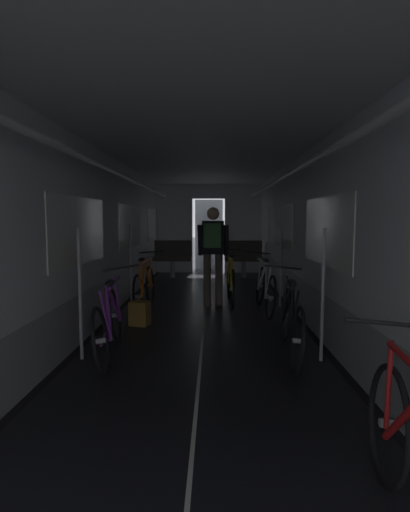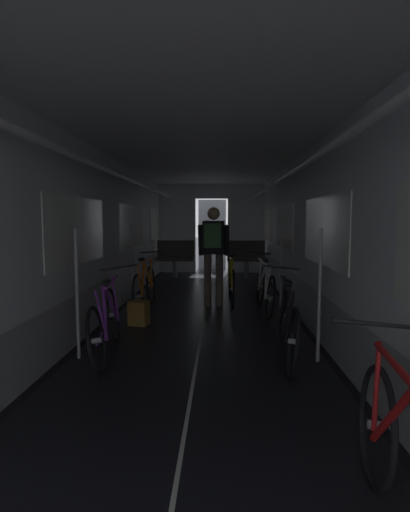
{
  "view_description": "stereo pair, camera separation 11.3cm",
  "coord_description": "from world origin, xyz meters",
  "views": [
    {
      "loc": [
        0.13,
        -1.99,
        1.49
      ],
      "look_at": [
        0.0,
        4.32,
        0.9
      ],
      "focal_mm": 27.89,
      "sensor_mm": 36.0,
      "label": 1
    },
    {
      "loc": [
        0.25,
        -1.99,
        1.49
      ],
      "look_at": [
        0.0,
        4.32,
        0.9
      ],
      "focal_mm": 27.89,
      "sensor_mm": 36.0,
      "label": 2
    }
  ],
  "objects": [
    {
      "name": "ground_plane",
      "position": [
        0.0,
        0.0,
        0.0
      ],
      "size": [
        60.0,
        60.0,
        0.0
      ],
      "primitive_type": "plane",
      "color": "black"
    },
    {
      "name": "train_car_shell",
      "position": [
        -0.0,
        3.6,
        1.7
      ],
      "size": [
        3.14,
        12.34,
        2.57
      ],
      "color": "black",
      "rests_on": "ground"
    },
    {
      "name": "bench_seat_far_left",
      "position": [
        -0.9,
        8.07,
        0.57
      ],
      "size": [
        0.98,
        0.51,
        0.95
      ],
      "color": "gray",
      "rests_on": "ground"
    },
    {
      "name": "bench_seat_far_right",
      "position": [
        0.9,
        8.07,
        0.57
      ],
      "size": [
        0.98,
        0.51,
        0.95
      ],
      "color": "gray",
      "rests_on": "ground"
    },
    {
      "name": "bicycle_orange",
      "position": [
        -0.98,
        4.35,
        0.38
      ],
      "size": [
        0.44,
        1.69,
        0.95
      ],
      "color": "black",
      "rests_on": "ground"
    },
    {
      "name": "bicycle_purple",
      "position": [
        -0.99,
        2.17,
        0.38
      ],
      "size": [
        0.44,
        1.69,
        0.96
      ],
      "color": "black",
      "rests_on": "ground"
    },
    {
      "name": "bicycle_red",
      "position": [
        1.06,
        -0.33,
        0.38
      ],
      "size": [
        0.44,
        1.69,
        0.94
      ],
      "color": "black",
      "rests_on": "ground"
    },
    {
      "name": "bicycle_white",
      "position": [
        0.96,
        4.31,
        0.38
      ],
      "size": [
        0.44,
        1.69,
        0.95
      ],
      "color": "black",
      "rests_on": "ground"
    },
    {
      "name": "bicycle_black",
      "position": [
        0.97,
        2.21,
        0.38
      ],
      "size": [
        0.44,
        1.69,
        0.95
      ],
      "color": "black",
      "rests_on": "ground"
    },
    {
      "name": "person_cyclist_aisle",
      "position": [
        0.13,
        4.7,
        1.02
      ],
      "size": [
        0.54,
        0.4,
        1.69
      ],
      "color": "brown",
      "rests_on": "ground"
    },
    {
      "name": "bicycle_yellow_in_aisle",
      "position": [
        0.44,
        4.96,
        0.38
      ],
      "size": [
        0.44,
        1.69,
        0.94
      ],
      "color": "black",
      "rests_on": "ground"
    },
    {
      "name": "backpack_on_floor",
      "position": [
        -0.9,
        3.47,
        0.17
      ],
      "size": [
        0.3,
        0.26,
        0.34
      ],
      "primitive_type": "cube",
      "rotation": [
        0.0,
        0.0,
        -0.24
      ],
      "color": "olive",
      "rests_on": "ground"
    }
  ]
}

